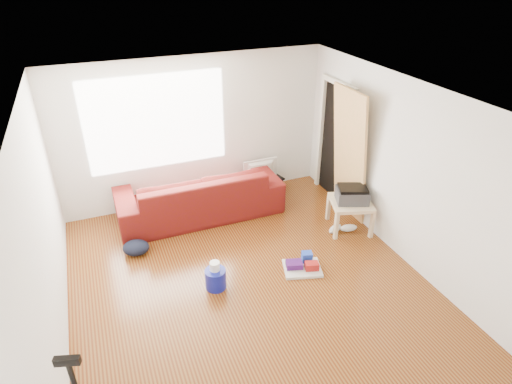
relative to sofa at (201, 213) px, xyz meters
name	(u,v)px	position (x,y,z in m)	size (l,w,h in m)	color
room	(249,196)	(0.19, -1.80, 1.25)	(4.51, 5.01, 2.51)	#531E0A
sofa	(201,213)	(0.00, 0.00, 0.00)	(2.66, 1.04, 0.78)	#530C13
tv_stand	(262,186)	(1.23, 0.27, 0.15)	(0.82, 0.58, 0.28)	black
tv	(262,170)	(1.23, 0.27, 0.46)	(0.64, 0.08, 0.37)	black
side_table	(351,205)	(2.07, -1.30, 0.42)	(0.76, 0.76, 0.50)	tan
printer	(352,194)	(2.07, -1.30, 0.62)	(0.57, 0.51, 0.25)	#353539
bucket	(216,287)	(-0.30, -1.84, 0.00)	(0.27, 0.27, 0.27)	navy
toilet_paper	(215,274)	(-0.30, -1.82, 0.20)	(0.13, 0.13, 0.12)	white
cleaning_tray	(303,265)	(0.93, -1.93, 0.06)	(0.60, 0.53, 0.18)	silver
backpack	(137,253)	(-1.17, -0.72, 0.00)	(0.38, 0.31, 0.21)	black
sneakers	(342,228)	(1.92, -1.35, 0.06)	(0.51, 0.26, 0.11)	silver
door_panel	(343,212)	(2.25, -0.86, 0.00)	(0.04, 0.86, 2.14)	#B29049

